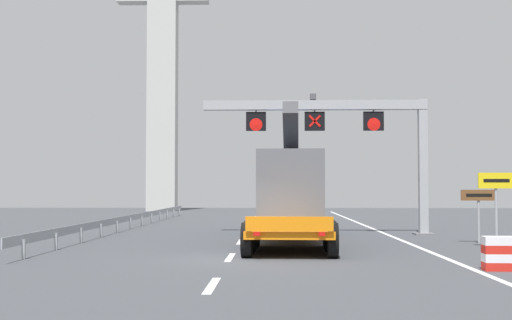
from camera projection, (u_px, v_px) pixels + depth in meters
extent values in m
plane|color=#424449|center=(246.00, 258.00, 21.19)|extent=(112.00, 112.00, 0.00)
cube|color=silver|center=(212.00, 286.00, 15.21)|extent=(0.20, 2.60, 0.01)
cube|color=silver|center=(230.00, 257.00, 21.44)|extent=(0.20, 2.60, 0.01)
cube|color=silver|center=(240.00, 242.00, 27.68)|extent=(0.20, 2.60, 0.01)
cube|color=silver|center=(246.00, 232.00, 33.92)|extent=(0.20, 2.60, 0.01)
cube|color=silver|center=(251.00, 225.00, 40.15)|extent=(0.20, 2.60, 0.01)
cube|color=silver|center=(254.00, 220.00, 46.39)|extent=(0.20, 2.60, 0.01)
cube|color=silver|center=(256.00, 217.00, 52.62)|extent=(0.20, 2.60, 0.01)
cube|color=silver|center=(258.00, 214.00, 58.86)|extent=(0.20, 2.60, 0.01)
cube|color=silver|center=(384.00, 233.00, 33.00)|extent=(0.20, 63.00, 0.01)
cube|color=#9EA0A5|center=(423.00, 167.00, 32.26)|extent=(0.40, 0.40, 6.39)
cube|color=slate|center=(424.00, 234.00, 32.13)|extent=(0.90, 0.90, 0.08)
cube|color=#9EA0A5|center=(315.00, 105.00, 32.53)|extent=(10.61, 0.44, 0.44)
cube|color=#4C4C51|center=(313.00, 97.00, 32.55)|extent=(0.28, 0.40, 0.28)
cube|color=black|center=(373.00, 121.00, 32.42)|extent=(0.95, 0.24, 0.90)
cube|color=#9EA0A5|center=(373.00, 111.00, 32.44)|extent=(0.08, 0.08, 0.16)
cone|color=red|center=(374.00, 124.00, 32.28)|extent=(0.61, 0.02, 0.61)
cube|color=black|center=(315.00, 121.00, 32.49)|extent=(0.95, 0.24, 0.90)
cube|color=#9EA0A5|center=(315.00, 111.00, 32.52)|extent=(0.08, 0.08, 0.16)
cube|color=red|center=(315.00, 121.00, 32.36)|extent=(0.58, 0.02, 0.58)
cube|color=red|center=(315.00, 121.00, 32.36)|extent=(0.58, 0.02, 0.58)
cube|color=black|center=(256.00, 121.00, 32.57)|extent=(0.95, 0.24, 0.90)
cube|color=#9EA0A5|center=(256.00, 111.00, 32.59)|extent=(0.08, 0.08, 0.16)
cone|color=red|center=(256.00, 125.00, 32.43)|extent=(0.61, 0.02, 0.61)
cube|color=orange|center=(291.00, 227.00, 25.88)|extent=(3.17, 10.49, 0.24)
cube|color=orange|center=(289.00, 224.00, 20.63)|extent=(2.66, 0.18, 0.44)
cylinder|color=black|center=(247.00, 240.00, 21.47)|extent=(0.36, 1.11, 1.10)
cylinder|color=black|center=(333.00, 240.00, 21.30)|extent=(0.36, 1.11, 1.10)
cylinder|color=black|center=(249.00, 238.00, 22.51)|extent=(0.36, 1.11, 1.10)
cylinder|color=black|center=(331.00, 238.00, 22.34)|extent=(0.36, 1.11, 1.10)
cylinder|color=black|center=(251.00, 235.00, 23.56)|extent=(0.36, 1.11, 1.10)
cylinder|color=black|center=(330.00, 236.00, 23.39)|extent=(0.36, 1.11, 1.10)
cylinder|color=black|center=(253.00, 233.00, 24.61)|extent=(0.36, 1.11, 1.10)
cylinder|color=black|center=(329.00, 234.00, 24.44)|extent=(0.36, 1.11, 1.10)
cylinder|color=black|center=(255.00, 232.00, 25.65)|extent=(0.36, 1.11, 1.10)
cylinder|color=black|center=(327.00, 232.00, 25.49)|extent=(0.36, 1.11, 1.10)
cube|color=#1E38AD|center=(293.00, 190.00, 33.01)|extent=(2.69, 3.29, 3.10)
cube|color=black|center=(293.00, 176.00, 33.04)|extent=(2.72, 3.31, 0.60)
cylinder|color=black|center=(267.00, 221.00, 33.91)|extent=(0.38, 1.11, 1.10)
cylinder|color=black|center=(319.00, 221.00, 33.75)|extent=(0.38, 1.11, 1.10)
cylinder|color=black|center=(265.00, 223.00, 31.91)|extent=(0.38, 1.11, 1.10)
cylinder|color=black|center=(320.00, 223.00, 31.75)|extent=(0.38, 1.11, 1.10)
cube|color=#565B66|center=(291.00, 188.00, 26.34)|extent=(2.58, 5.80, 2.70)
cube|color=#2D2D33|center=(291.00, 136.00, 25.56)|extent=(0.66, 2.96, 2.29)
cube|color=red|center=(257.00, 234.00, 20.64)|extent=(0.20, 0.07, 0.12)
cube|color=red|center=(322.00, 234.00, 20.51)|extent=(0.20, 0.07, 0.12)
cylinder|color=#9EA0A5|center=(496.00, 210.00, 25.03)|extent=(0.10, 0.10, 2.75)
cube|color=yellow|center=(496.00, 181.00, 25.01)|extent=(1.32, 0.06, 0.57)
cube|color=black|center=(497.00, 181.00, 24.98)|extent=(0.95, 0.01, 0.12)
cylinder|color=#9EA0A5|center=(479.00, 216.00, 27.12)|extent=(0.10, 0.10, 2.12)
cube|color=brown|center=(479.00, 195.00, 27.10)|extent=(1.41, 0.06, 0.43)
cube|color=black|center=(479.00, 195.00, 27.06)|extent=(1.01, 0.01, 0.12)
cube|color=red|center=(503.00, 266.00, 18.01)|extent=(1.02, 0.54, 0.23)
cube|color=white|center=(503.00, 258.00, 18.02)|extent=(1.02, 0.54, 0.22)
cube|color=red|center=(502.00, 249.00, 18.03)|extent=(1.02, 0.54, 0.23)
cube|color=white|center=(502.00, 241.00, 18.04)|extent=(1.02, 0.54, 0.23)
cube|color=#999EA3|center=(135.00, 217.00, 38.08)|extent=(0.04, 37.41, 0.32)
cube|color=#999EA3|center=(24.00, 249.00, 20.94)|extent=(0.10, 0.10, 0.60)
cube|color=#999EA3|center=(56.00, 242.00, 24.06)|extent=(0.10, 0.10, 0.60)
cube|color=#999EA3|center=(81.00, 236.00, 27.17)|extent=(0.10, 0.10, 0.60)
cube|color=#999EA3|center=(101.00, 231.00, 30.28)|extent=(0.10, 0.10, 0.60)
cube|color=#999EA3|center=(117.00, 227.00, 33.40)|extent=(0.10, 0.10, 0.60)
cube|color=#999EA3|center=(131.00, 224.00, 36.51)|extent=(0.10, 0.10, 0.60)
cube|color=#999EA3|center=(142.00, 221.00, 39.62)|extent=(0.10, 0.10, 0.60)
cube|color=#999EA3|center=(151.00, 218.00, 42.74)|extent=(0.10, 0.10, 0.60)
cube|color=#999EA3|center=(160.00, 216.00, 45.85)|extent=(0.10, 0.10, 0.60)
cube|color=#999EA3|center=(167.00, 215.00, 48.96)|extent=(0.10, 0.10, 0.60)
cube|color=#999EA3|center=(174.00, 213.00, 52.08)|extent=(0.10, 0.10, 0.60)
cube|color=#999EA3|center=(179.00, 212.00, 55.19)|extent=(0.10, 0.10, 0.60)
cube|color=#B7B7B2|center=(163.00, 37.00, 67.25)|extent=(2.80, 2.00, 34.19)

